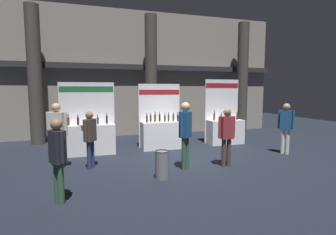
# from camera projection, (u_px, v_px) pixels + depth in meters

# --- Properties ---
(ground_plane) EXTENTS (26.39, 26.39, 0.00)m
(ground_plane) POSITION_uv_depth(u_px,v_px,m) (183.00, 159.00, 8.20)
(ground_plane) COLOR black
(hall_colonnade) EXTENTS (13.19, 1.39, 5.77)m
(hall_colonnade) POSITION_uv_depth(u_px,v_px,m) (147.00, 75.00, 12.41)
(hall_colonnade) COLOR gray
(hall_colonnade) RESTS_ON ground_plane
(exhibitor_booth_0) EXTENTS (1.81, 0.73, 2.40)m
(exhibitor_booth_0) POSITION_uv_depth(u_px,v_px,m) (88.00, 136.00, 8.81)
(exhibitor_booth_0) COLOR white
(exhibitor_booth_0) RESTS_ON ground_plane
(exhibitor_booth_1) EXTENTS (1.58, 0.66, 2.36)m
(exhibitor_booth_1) POSITION_uv_depth(u_px,v_px,m) (162.00, 132.00, 9.66)
(exhibitor_booth_1) COLOR white
(exhibitor_booth_1) RESTS_ON ground_plane
(exhibitor_booth_2) EXTENTS (1.48, 0.66, 2.56)m
(exhibitor_booth_2) POSITION_uv_depth(u_px,v_px,m) (225.00, 128.00, 10.54)
(exhibitor_booth_2) COLOR white
(exhibitor_booth_2) RESTS_ON ground_plane
(trash_bin) EXTENTS (0.35, 0.35, 0.69)m
(trash_bin) POSITION_uv_depth(u_px,v_px,m) (162.00, 165.00, 6.39)
(trash_bin) COLOR slate
(trash_bin) RESTS_ON ground_plane
(visitor_0) EXTENTS (0.36, 0.45, 1.57)m
(visitor_0) POSITION_uv_depth(u_px,v_px,m) (90.00, 135.00, 7.16)
(visitor_0) COLOR navy
(visitor_0) RESTS_ON ground_plane
(visitor_1) EXTENTS (0.38, 0.41, 1.70)m
(visitor_1) POSITION_uv_depth(u_px,v_px,m) (286.00, 124.00, 8.79)
(visitor_1) COLOR silver
(visitor_1) RESTS_ON ground_plane
(visitor_2) EXTENTS (0.53, 0.23, 1.64)m
(visitor_2) POSITION_uv_depth(u_px,v_px,m) (227.00, 132.00, 7.35)
(visitor_2) COLOR #47382D
(visitor_2) RESTS_ON ground_plane
(visitor_3) EXTENTS (0.39, 0.37, 1.82)m
(visitor_3) POSITION_uv_depth(u_px,v_px,m) (185.00, 130.00, 7.07)
(visitor_3) COLOR #33563D
(visitor_3) RESTS_ON ground_plane
(visitor_4) EXTENTS (0.55, 0.39, 1.80)m
(visitor_4) POSITION_uv_depth(u_px,v_px,m) (57.00, 129.00, 7.16)
(visitor_4) COLOR #23232D
(visitor_4) RESTS_ON ground_plane
(visitor_5) EXTENTS (0.34, 0.43, 1.62)m
(visitor_5) POSITION_uv_depth(u_px,v_px,m) (58.00, 155.00, 4.95)
(visitor_5) COLOR #33563D
(visitor_5) RESTS_ON ground_plane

